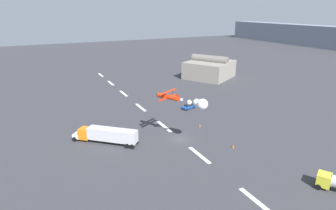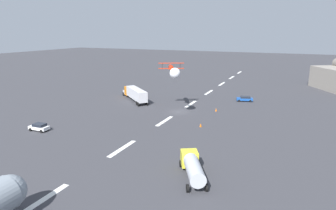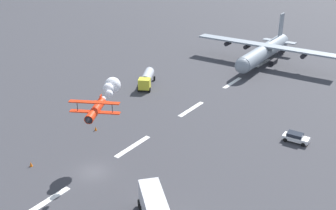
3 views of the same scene
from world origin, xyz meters
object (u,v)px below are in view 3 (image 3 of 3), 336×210
object	(u,v)px
followme_car_yellow	(296,137)
traffic_cone_near	(31,164)
fuel_tanker_truck	(147,78)
cargo_transport_plane	(263,52)
traffic_cone_far	(96,128)
stunt_biplane_red	(107,94)

from	to	relation	value
followme_car_yellow	traffic_cone_near	size ratio (longest dim) A/B	5.55
fuel_tanker_truck	followme_car_yellow	xyz separation A→B (m)	(-5.75, -35.06, -0.92)
cargo_transport_plane	traffic_cone_near	world-z (taller)	cargo_transport_plane
traffic_cone_near	traffic_cone_far	xyz separation A→B (m)	(13.45, 0.33, 0.00)
fuel_tanker_truck	traffic_cone_far	size ratio (longest dim) A/B	11.31
stunt_biplane_red	traffic_cone_far	bearing A→B (deg)	57.53
stunt_biplane_red	followme_car_yellow	size ratio (longest dim) A/B	2.95
followme_car_yellow	traffic_cone_far	distance (m)	33.23
traffic_cone_far	followme_car_yellow	bearing A→B (deg)	-61.45
followme_car_yellow	traffic_cone_near	distance (m)	41.15
fuel_tanker_truck	cargo_transport_plane	bearing A→B (deg)	-27.18
followme_car_yellow	traffic_cone_near	xyz separation A→B (m)	(-29.33, 28.85, -0.44)
cargo_transport_plane	fuel_tanker_truck	xyz separation A→B (m)	(-28.58, 14.68, -1.55)
stunt_biplane_red	fuel_tanker_truck	bearing A→B (deg)	28.20
traffic_cone_near	traffic_cone_far	world-z (taller)	same
stunt_biplane_red	traffic_cone_near	distance (m)	15.50
cargo_transport_plane	fuel_tanker_truck	bearing A→B (deg)	152.82
followme_car_yellow	traffic_cone_near	bearing A→B (deg)	135.47
followme_car_yellow	traffic_cone_far	xyz separation A→B (m)	(-15.88, 29.18, -0.44)
cargo_transport_plane	fuel_tanker_truck	size ratio (longest dim) A/B	4.29
stunt_biplane_red	traffic_cone_far	xyz separation A→B (m)	(5.52, 8.68, -10.38)
traffic_cone_near	cargo_transport_plane	bearing A→B (deg)	-7.58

